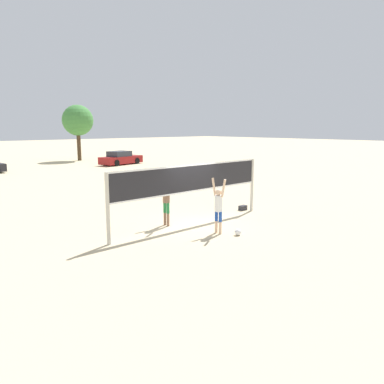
{
  "coord_description": "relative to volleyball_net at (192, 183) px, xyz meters",
  "views": [
    {
      "loc": [
        -9.77,
        -10.68,
        3.87
      ],
      "look_at": [
        0.0,
        0.0,
        1.33
      ],
      "focal_mm": 35.0,
      "sensor_mm": 36.0,
      "label": 1
    }
  ],
  "objects": [
    {
      "name": "volleyball",
      "position": [
        0.24,
        -2.19,
        -1.56
      ],
      "size": [
        0.24,
        0.24,
        0.24
      ],
      "color": "white",
      "rests_on": "ground_plane"
    },
    {
      "name": "player_blocker",
      "position": [
        -0.81,
        0.61,
        -0.46
      ],
      "size": [
        0.28,
        0.72,
        2.29
      ],
      "rotation": [
        0.0,
        0.0,
        -1.57
      ],
      "color": "#8C664C",
      "rests_on": "ground_plane"
    },
    {
      "name": "gear_bag",
      "position": [
        3.58,
        0.37,
        -1.57
      ],
      "size": [
        0.38,
        0.24,
        0.22
      ],
      "color": "#2D2D33",
      "rests_on": "ground_plane"
    },
    {
      "name": "parked_car_far",
      "position": [
        10.84,
        22.76,
        -1.05
      ],
      "size": [
        4.98,
        2.75,
        1.4
      ],
      "rotation": [
        0.0,
        0.0,
        0.22
      ],
      "color": "maroon",
      "rests_on": "ground_plane"
    },
    {
      "name": "ground_plane",
      "position": [
        0.0,
        0.0,
        -1.68
      ],
      "size": [
        200.0,
        200.0,
        0.0
      ],
      "primitive_type": "plane",
      "color": "beige"
    },
    {
      "name": "player_spiker",
      "position": [
        -0.11,
        -1.54,
        -0.61
      ],
      "size": [
        0.28,
        0.69,
        2.04
      ],
      "rotation": [
        0.0,
        0.0,
        1.57
      ],
      "color": "beige",
      "rests_on": "ground_plane"
    },
    {
      "name": "volleyball_net",
      "position": [
        0.0,
        0.0,
        0.0
      ],
      "size": [
        7.61,
        0.13,
        2.42
      ],
      "color": "beige",
      "rests_on": "ground_plane"
    },
    {
      "name": "tree_left_cluster",
      "position": [
        9.85,
        30.08,
        2.86
      ],
      "size": [
        3.48,
        3.48,
        6.32
      ],
      "color": "#4C3823",
      "rests_on": "ground_plane"
    }
  ]
}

